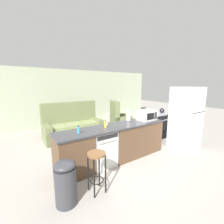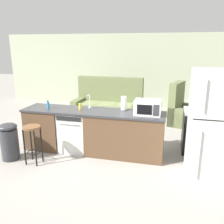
% 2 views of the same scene
% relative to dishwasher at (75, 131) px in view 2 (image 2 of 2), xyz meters
% --- Properties ---
extents(ground_plane, '(24.00, 24.00, 0.00)m').
position_rel_dishwasher_xyz_m(ground_plane, '(0.25, 0.00, -0.42)').
color(ground_plane, gray).
extents(wall_back, '(10.00, 0.06, 2.60)m').
position_rel_dishwasher_xyz_m(wall_back, '(0.55, 4.20, 0.88)').
color(wall_back, '#A8B293').
rests_on(wall_back, ground_plane).
extents(kitchen_counter, '(2.94, 0.66, 0.90)m').
position_rel_dishwasher_xyz_m(kitchen_counter, '(0.49, 0.00, -0.00)').
color(kitchen_counter, brown).
rests_on(kitchen_counter, ground_plane).
extents(dishwasher, '(0.58, 0.61, 0.84)m').
position_rel_dishwasher_xyz_m(dishwasher, '(0.00, 0.00, 0.00)').
color(dishwasher, silver).
rests_on(dishwasher, ground_plane).
extents(stove_range, '(0.76, 0.68, 0.90)m').
position_rel_dishwasher_xyz_m(stove_range, '(2.60, 0.55, 0.03)').
color(stove_range, black).
rests_on(stove_range, ground_plane).
extents(refrigerator, '(0.72, 0.73, 1.83)m').
position_rel_dishwasher_xyz_m(refrigerator, '(2.60, -0.55, 0.49)').
color(refrigerator, white).
rests_on(refrigerator, ground_plane).
extents(microwave, '(0.50, 0.37, 0.28)m').
position_rel_dishwasher_xyz_m(microwave, '(1.52, -0.00, 0.62)').
color(microwave, white).
rests_on(microwave, kitchen_counter).
extents(sink_faucet, '(0.07, 0.18, 0.30)m').
position_rel_dishwasher_xyz_m(sink_faucet, '(0.29, 0.18, 0.61)').
color(sink_faucet, silver).
rests_on(sink_faucet, kitchen_counter).
extents(paper_towel_roll, '(0.14, 0.14, 0.28)m').
position_rel_dishwasher_xyz_m(paper_towel_roll, '(1.01, 0.20, 0.62)').
color(paper_towel_roll, '#4C4C51').
rests_on(paper_towel_roll, kitchen_counter).
extents(soap_bottle, '(0.06, 0.06, 0.18)m').
position_rel_dishwasher_xyz_m(soap_bottle, '(0.13, 0.01, 0.55)').
color(soap_bottle, yellow).
rests_on(soap_bottle, kitchen_counter).
extents(dish_soap_bottle, '(0.06, 0.06, 0.18)m').
position_rel_dishwasher_xyz_m(dish_soap_bottle, '(-0.56, -0.05, 0.55)').
color(dish_soap_bottle, '#338CCC').
rests_on(dish_soap_bottle, kitchen_counter).
extents(kettle, '(0.21, 0.17, 0.19)m').
position_rel_dishwasher_xyz_m(kettle, '(2.77, 0.42, 0.56)').
color(kettle, black).
rests_on(kettle, stove_range).
extents(bar_stool, '(0.32, 0.32, 0.74)m').
position_rel_dishwasher_xyz_m(bar_stool, '(-0.54, -0.75, 0.11)').
color(bar_stool, brown).
rests_on(bar_stool, ground_plane).
extents(trash_bin, '(0.35, 0.35, 0.74)m').
position_rel_dishwasher_xyz_m(trash_bin, '(-1.08, -0.72, -0.04)').
color(trash_bin, '#333338').
rests_on(trash_bin, ground_plane).
extents(couch, '(2.02, 0.94, 1.27)m').
position_rel_dishwasher_xyz_m(couch, '(0.13, 2.29, -0.03)').
color(couch, '#667047').
rests_on(couch, ground_plane).
extents(armchair, '(1.03, 1.06, 1.20)m').
position_rel_dishwasher_xyz_m(armchair, '(2.29, 2.33, -0.07)').
color(armchair, '#667047').
rests_on(armchair, ground_plane).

